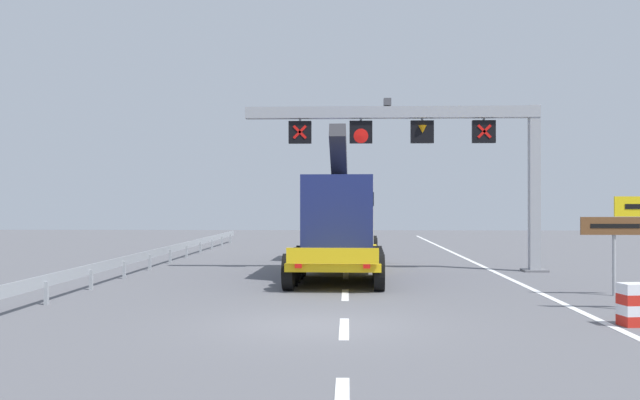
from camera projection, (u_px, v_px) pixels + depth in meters
name	position (u px, v px, depth m)	size (l,w,h in m)	color
ground	(318.00, 325.00, 15.44)	(112.00, 112.00, 0.00)	#5B5B60
lane_markings	(347.00, 251.00, 39.98)	(0.20, 63.76, 0.01)	silver
edge_line_right	(496.00, 273.00, 27.19)	(0.20, 63.00, 0.01)	silver
overhead_lane_gantry	(429.00, 137.00, 27.90)	(11.54, 0.90, 6.65)	#9EA0A5
heavy_haul_truck_yellow	(342.00, 219.00, 28.93)	(3.31, 14.12, 5.30)	yellow
tourist_info_sign_brown	(614.00, 234.00, 20.38)	(1.90, 0.15, 2.22)	#9EA0A5
guardrail_left	(169.00, 250.00, 31.49)	(0.13, 35.56, 0.76)	#999EA3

